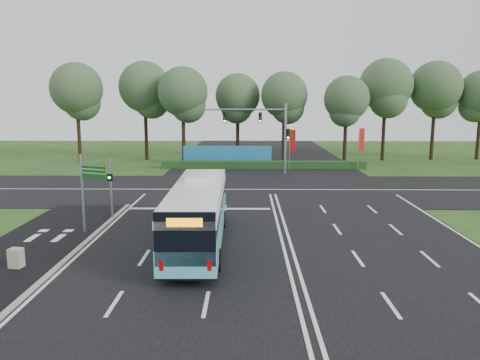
% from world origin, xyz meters
% --- Properties ---
extents(ground, '(120.00, 120.00, 0.00)m').
position_xyz_m(ground, '(0.00, 0.00, 0.00)').
color(ground, '#214717').
rests_on(ground, ground).
extents(road_main, '(20.00, 120.00, 0.04)m').
position_xyz_m(road_main, '(0.00, 0.00, 0.02)').
color(road_main, black).
rests_on(road_main, ground).
extents(road_cross, '(120.00, 14.00, 0.05)m').
position_xyz_m(road_cross, '(0.00, 12.00, 0.03)').
color(road_cross, black).
rests_on(road_cross, ground).
extents(bike_path, '(5.00, 18.00, 0.06)m').
position_xyz_m(bike_path, '(-12.50, -3.00, 0.03)').
color(bike_path, black).
rests_on(bike_path, ground).
extents(kerb_strip, '(0.25, 18.00, 0.12)m').
position_xyz_m(kerb_strip, '(-10.10, -3.00, 0.06)').
color(kerb_strip, gray).
rests_on(kerb_strip, ground).
extents(city_bus, '(2.65, 11.64, 3.33)m').
position_xyz_m(city_bus, '(-4.27, -2.98, 1.68)').
color(city_bus, '#57B8CA').
rests_on(city_bus, ground).
extents(pedestrian_signal, '(0.32, 0.43, 3.83)m').
position_xyz_m(pedestrian_signal, '(-10.20, 2.40, 2.09)').
color(pedestrian_signal, gray).
rests_on(pedestrian_signal, ground).
extents(street_sign, '(1.60, 0.72, 4.39)m').
position_xyz_m(street_sign, '(-10.50, -0.92, 2.74)').
color(street_sign, gray).
rests_on(street_sign, ground).
extents(utility_cabinet, '(0.61, 0.53, 0.91)m').
position_xyz_m(utility_cabinet, '(-11.89, -6.40, 0.45)').
color(utility_cabinet, '#A59D85').
rests_on(utility_cabinet, ground).
extents(banner_flag_mid, '(0.62, 0.23, 4.35)m').
position_xyz_m(banner_flag_mid, '(2.93, 23.36, 2.84)').
color(banner_flag_mid, gray).
rests_on(banner_flag_mid, ground).
extents(banner_flag_right, '(0.65, 0.21, 4.49)m').
position_xyz_m(banner_flag_right, '(10.23, 23.66, 2.93)').
color(banner_flag_right, gray).
rests_on(banner_flag_right, ground).
extents(traffic_light_gantry, '(8.41, 0.28, 7.00)m').
position_xyz_m(traffic_light_gantry, '(0.21, 20.50, 4.66)').
color(traffic_light_gantry, gray).
rests_on(traffic_light_gantry, ground).
extents(hedge, '(22.00, 1.20, 0.80)m').
position_xyz_m(hedge, '(0.00, 24.50, 0.40)').
color(hedge, '#163D16').
rests_on(hedge, ground).
extents(blue_hoarding, '(10.00, 0.30, 2.20)m').
position_xyz_m(blue_hoarding, '(-4.00, 27.00, 1.10)').
color(blue_hoarding, teal).
rests_on(blue_hoarding, ground).
extents(eucalyptus_row, '(54.71, 9.56, 12.31)m').
position_xyz_m(eucalyptus_row, '(2.87, 31.30, 8.44)').
color(eucalyptus_row, black).
rests_on(eucalyptus_row, ground).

